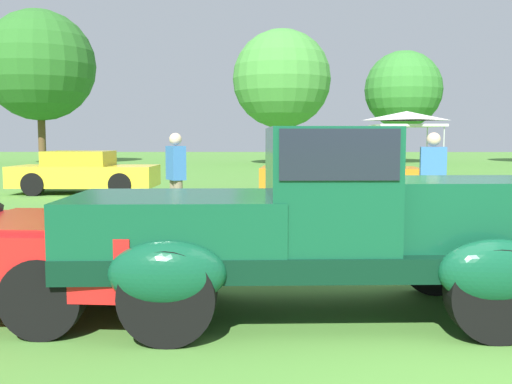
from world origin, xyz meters
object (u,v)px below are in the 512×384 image
spectator_near_truck (176,177)px  canopy_tent_left_field (407,118)px  show_car_orange (338,175)px  spectator_between_cars (433,181)px  feature_pickup_truck (317,221)px  show_car_yellow (84,173)px

spectator_near_truck → canopy_tent_left_field: canopy_tent_left_field is taller
show_car_orange → canopy_tent_left_field: size_ratio=1.60×
spectator_near_truck → spectator_between_cars: size_ratio=1.00×
feature_pickup_truck → show_car_yellow: (-5.67, 11.55, -0.27)m
canopy_tent_left_field → show_car_orange: bearing=-113.9°
spectator_near_truck → spectator_between_cars: 4.38m
spectator_near_truck → feature_pickup_truck: bearing=-68.4°
canopy_tent_left_field → feature_pickup_truck: bearing=-105.7°
spectator_near_truck → canopy_tent_left_field: size_ratio=0.62×
show_car_orange → spectator_between_cars: (0.72, -6.46, 0.31)m
spectator_between_cars → canopy_tent_left_field: (3.30, 15.51, 1.51)m
feature_pickup_truck → show_car_orange: bearing=81.9°
show_car_yellow → spectator_near_truck: bearing=-60.5°
show_car_yellow → show_car_orange: (7.20, -0.82, 0.00)m
feature_pickup_truck → canopy_tent_left_field: bearing=74.3°
feature_pickup_truck → spectator_near_truck: feature_pickup_truck is taller
show_car_orange → spectator_between_cars: 6.51m
feature_pickup_truck → spectator_near_truck: 5.54m
spectator_between_cars → feature_pickup_truck: bearing=-117.8°
show_car_yellow → show_car_orange: 7.25m
show_car_orange → spectator_near_truck: spectator_near_truck is taller
feature_pickup_truck → show_car_yellow: 12.86m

